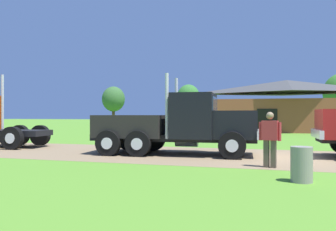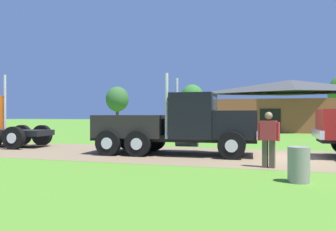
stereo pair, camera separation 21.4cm
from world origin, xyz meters
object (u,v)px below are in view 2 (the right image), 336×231
(steel_barrel, at_px, (299,165))
(shed_building, at_px, (290,107))
(visitor_walking_mid, at_px, (269,137))
(truck_foreground_white, at_px, (178,126))

(steel_barrel, xyz_separation_m, shed_building, (0.88, 26.32, 2.02))
(visitor_walking_mid, bearing_deg, shed_building, 86.16)
(truck_foreground_white, bearing_deg, visitor_walking_mid, -36.17)
(truck_foreground_white, relative_size, steel_barrel, 8.12)
(visitor_walking_mid, height_order, steel_barrel, visitor_walking_mid)
(steel_barrel, relative_size, shed_building, 0.06)
(truck_foreground_white, distance_m, steel_barrel, 6.63)
(truck_foreground_white, xyz_separation_m, shed_building, (5.30, 21.45, 1.25))
(truck_foreground_white, height_order, steel_barrel, truck_foreground_white)
(truck_foreground_white, bearing_deg, steel_barrel, -47.79)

